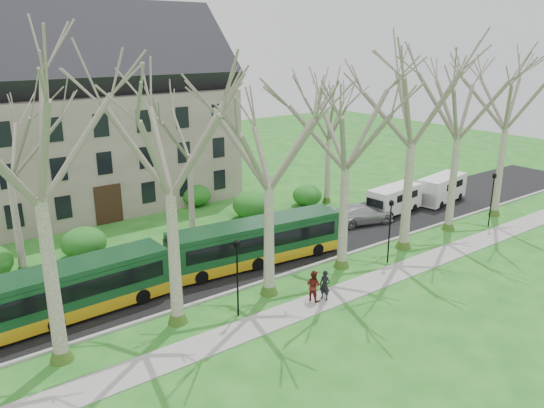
% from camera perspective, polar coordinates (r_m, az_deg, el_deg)
% --- Properties ---
extents(ground, '(120.00, 120.00, 0.00)m').
position_cam_1_polar(ground, '(33.37, 4.11, -8.19)').
color(ground, '#1E631C').
rests_on(ground, ground).
extents(sidewalk, '(70.00, 2.00, 0.06)m').
position_cam_1_polar(sidewalk, '(31.72, 7.10, -9.65)').
color(sidewalk, gray).
rests_on(sidewalk, ground).
extents(road, '(80.00, 8.00, 0.06)m').
position_cam_1_polar(road, '(37.31, -1.44, -5.26)').
color(road, black).
rests_on(road, ground).
extents(curb, '(80.00, 0.25, 0.14)m').
position_cam_1_polar(curb, '(34.38, 2.46, -7.24)').
color(curb, '#A5A39E').
rests_on(curb, ground).
extents(building, '(26.50, 12.20, 16.00)m').
position_cam_1_polar(building, '(49.06, -20.32, 8.89)').
color(building, gray).
rests_on(building, ground).
extents(tree_row_verge, '(49.00, 7.00, 14.00)m').
position_cam_1_polar(tree_row_verge, '(31.24, 4.02, 3.68)').
color(tree_row_verge, gray).
rests_on(tree_row_verge, ground).
extents(tree_row_far, '(33.00, 7.00, 12.00)m').
position_cam_1_polar(tree_row_far, '(39.31, -7.78, 4.89)').
color(tree_row_far, gray).
rests_on(tree_row_far, ground).
extents(lamp_row, '(36.22, 0.22, 4.30)m').
position_cam_1_polar(lamp_row, '(31.66, 5.39, -4.59)').
color(lamp_row, black).
rests_on(lamp_row, ground).
extents(hedges, '(30.60, 8.60, 2.00)m').
position_cam_1_polar(hedges, '(41.85, -13.50, -1.79)').
color(hedges, '#1F641C').
rests_on(hedges, ground).
extents(bus_lead, '(11.97, 2.88, 2.97)m').
position_cam_1_polar(bus_lead, '(30.40, -22.02, -8.93)').
color(bus_lead, '#113D1F').
rests_on(bus_lead, road).
extents(bus_follow, '(12.06, 3.71, 2.97)m').
position_cam_1_polar(bus_follow, '(35.14, -1.67, -4.06)').
color(bus_follow, '#113D1F').
rests_on(bus_follow, road).
extents(sedan, '(5.75, 3.50, 1.56)m').
position_cam_1_polar(sedan, '(43.45, 9.65, -1.06)').
color(sedan, '#B1B1B6').
rests_on(sedan, road).
extents(van_a, '(5.54, 2.46, 2.35)m').
position_cam_1_polar(van_a, '(46.34, 13.02, 0.41)').
color(van_a, white).
rests_on(van_a, road).
extents(van_b, '(5.88, 2.88, 2.46)m').
position_cam_1_polar(van_b, '(50.61, 17.77, 1.51)').
color(van_b, white).
rests_on(van_b, road).
extents(pedestrian_a, '(0.62, 0.75, 1.75)m').
position_cam_1_polar(pedestrian_a, '(30.67, 5.70, -8.70)').
color(pedestrian_a, black).
rests_on(pedestrian_a, sidewalk).
extents(pedestrian_b, '(0.91, 1.04, 1.82)m').
position_cam_1_polar(pedestrian_b, '(30.51, 4.46, -8.73)').
color(pedestrian_b, '#5E1915').
rests_on(pedestrian_b, sidewalk).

